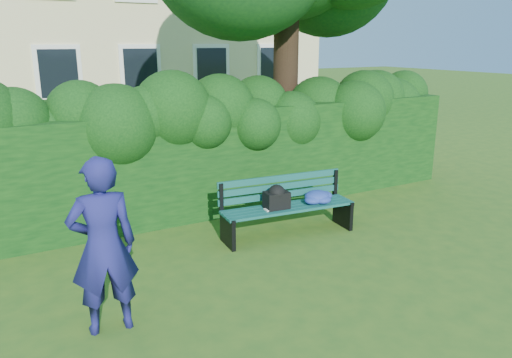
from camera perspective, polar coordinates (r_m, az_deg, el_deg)
ground at (r=7.09m, az=2.41°, el=-8.55°), size 80.00×80.00×0.00m
hedge at (r=8.66m, az=-5.22°, el=2.14°), size 10.00×1.00×1.80m
park_bench at (r=7.66m, az=4.16°, el=-2.71°), size 2.12×0.75×0.89m
man_reading at (r=5.22m, az=-17.07°, el=-7.36°), size 0.70×0.49×1.84m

